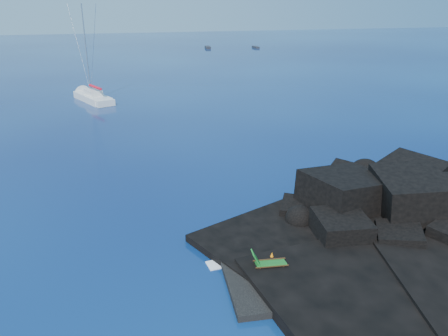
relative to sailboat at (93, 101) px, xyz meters
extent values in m
plane|color=#030432|center=(5.96, -48.86, 0.00)|extent=(400.00, 400.00, 0.00)
cube|color=black|center=(10.46, -48.36, 0.00)|extent=(9.08, 6.86, 0.70)
cube|color=silver|center=(11.67, -48.19, 0.38)|extent=(2.21, 1.10, 0.06)
cone|color=orange|center=(9.06, -47.12, 0.62)|extent=(0.47, 0.47, 0.55)
cube|color=black|center=(35.03, 70.37, 0.00)|extent=(2.13, 4.88, 0.63)
cube|color=#25252A|center=(49.80, 67.32, 0.00)|extent=(1.25, 3.96, 0.53)
camera|label=1|loc=(0.91, -65.97, 13.55)|focal=35.00mm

